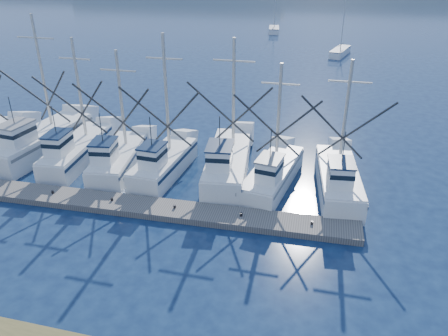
{
  "coord_description": "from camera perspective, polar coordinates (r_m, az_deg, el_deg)",
  "views": [
    {
      "loc": [
        4.06,
        -14.78,
        14.05
      ],
      "look_at": [
        -1.63,
        8.0,
        2.32
      ],
      "focal_mm": 35.0,
      "sensor_mm": 36.0,
      "label": 1
    }
  ],
  "objects": [
    {
      "name": "sailboat_near",
      "position": [
        69.53,
        14.91,
        14.44
      ],
      "size": [
        3.16,
        6.67,
        8.1
      ],
      "rotation": [
        0.0,
        0.0,
        -0.24
      ],
      "color": "white",
      "rests_on": "ground"
    },
    {
      "name": "ground",
      "position": [
        20.79,
        -1.03,
        -15.97
      ],
      "size": [
        500.0,
        500.0,
        0.0
      ],
      "primitive_type": "plane",
      "color": "#0C1A38",
      "rests_on": "ground"
    },
    {
      "name": "floating_dock",
      "position": [
        27.61,
        -14.37,
        -4.5
      ],
      "size": [
        29.58,
        2.83,
        0.39
      ],
      "primitive_type": "cube",
      "rotation": [
        0.0,
        0.0,
        0.03
      ],
      "color": "slate",
      "rests_on": "ground"
    },
    {
      "name": "trawler_fleet",
      "position": [
        31.44,
        -11.09,
        1.45
      ],
      "size": [
        29.51,
        9.59,
        10.08
      ],
      "color": "white",
      "rests_on": "ground"
    },
    {
      "name": "sailboat_far",
      "position": [
        87.71,
        6.54,
        17.49
      ],
      "size": [
        2.48,
        5.6,
        8.1
      ],
      "rotation": [
        0.0,
        0.0,
        0.13
      ],
      "color": "white",
      "rests_on": "ground"
    }
  ]
}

